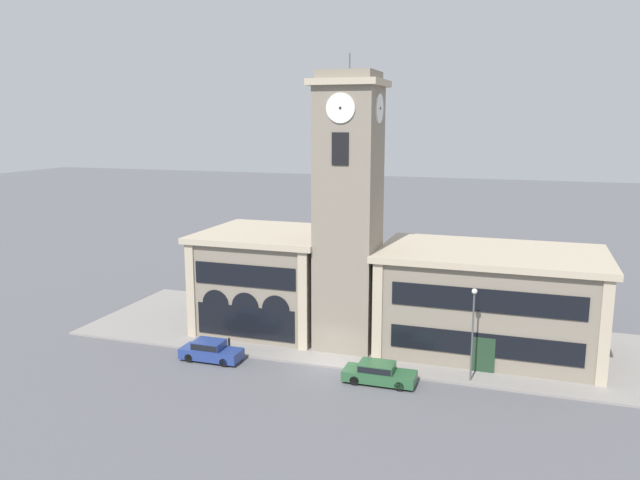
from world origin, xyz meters
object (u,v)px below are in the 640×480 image
Objects in this scene: parked_car_near at (210,350)px; bollard at (229,345)px; parked_car_mid at (379,373)px; street_lamp at (473,321)px.

parked_car_near reaches higher than bollard.
parked_car_mid is 0.76× the size of street_lamp.
street_lamp is 5.80× the size of bollard.
parked_car_mid is at bearing -8.07° from bollard.
parked_car_mid is (12.17, -0.00, -0.04)m from parked_car_near.
parked_car_near reaches higher than parked_car_mid.
bollard is at bearing 68.25° from parked_car_near.
parked_car_near is 4.14× the size of bollard.
parked_car_mid is 6.90m from street_lamp.
bollard is at bearing -178.85° from street_lamp.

